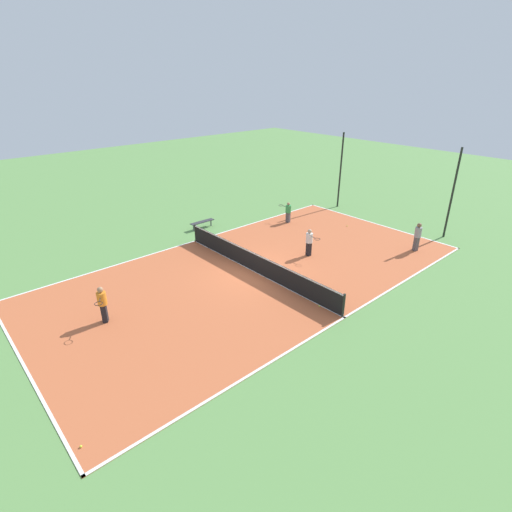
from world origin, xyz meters
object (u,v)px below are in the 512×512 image
(player_far_white, at_px, (309,241))
(fence_post_back_left, at_px, (340,171))
(bench, at_px, (202,222))
(tennis_ball_right_alley, at_px, (319,306))
(fence_post_back_right, at_px, (452,194))
(tennis_ball_far_baseline, at_px, (347,226))
(tennis_net, at_px, (256,262))
(player_far_green, at_px, (288,211))
(player_baseline_gray, at_px, (418,235))
(tennis_ball_left_sideline, at_px, (81,446))
(player_center_orange, at_px, (102,302))

(player_far_white, relative_size, fence_post_back_left, 0.28)
(fence_post_back_left, bearing_deg, bench, -106.06)
(tennis_ball_right_alley, xyz_separation_m, fence_post_back_right, (-0.19, 11.74, 2.59))
(bench, relative_size, tennis_ball_far_baseline, 23.90)
(tennis_net, bearing_deg, player_far_green, 122.17)
(player_far_white, xyz_separation_m, tennis_ball_right_alley, (3.77, -3.57, -0.82))
(player_baseline_gray, bearing_deg, tennis_ball_left_sideline, 15.44)
(player_far_green, relative_size, tennis_ball_left_sideline, 20.01)
(tennis_net, height_order, player_far_white, player_far_white)
(player_far_green, xyz_separation_m, fence_post_back_left, (0.01, 5.24, 1.86))
(player_far_white, xyz_separation_m, fence_post_back_right, (3.58, 8.17, 1.77))
(player_far_white, bearing_deg, fence_post_back_right, 72.39)
(player_baseline_gray, distance_m, fence_post_back_left, 8.70)
(player_far_green, distance_m, fence_post_back_right, 9.74)
(tennis_net, relative_size, tennis_ball_left_sideline, 156.97)
(tennis_ball_right_alley, bearing_deg, tennis_ball_left_sideline, -88.06)
(bench, relative_size, player_far_green, 1.19)
(tennis_net, bearing_deg, tennis_ball_far_baseline, 96.03)
(tennis_net, xyz_separation_m, tennis_ball_far_baseline, (-0.91, 8.65, -0.50))
(tennis_ball_left_sideline, relative_size, tennis_ball_right_alley, 1.00)
(tennis_ball_left_sideline, height_order, fence_post_back_left, fence_post_back_left)
(player_far_green, height_order, player_baseline_gray, player_baseline_gray)
(tennis_ball_right_alley, height_order, fence_post_back_left, fence_post_back_left)
(tennis_net, relative_size, tennis_ball_far_baseline, 156.97)
(bench, height_order, tennis_ball_left_sideline, bench)
(player_center_orange, relative_size, player_far_white, 1.03)
(fence_post_back_left, bearing_deg, tennis_ball_left_sideline, -68.69)
(tennis_ball_right_alley, relative_size, fence_post_back_right, 0.01)
(player_far_green, xyz_separation_m, tennis_ball_left_sideline, (8.53, -16.59, -0.73))
(tennis_net, height_order, tennis_ball_far_baseline, tennis_net)
(tennis_ball_left_sideline, height_order, tennis_ball_far_baseline, same)
(fence_post_back_left, bearing_deg, tennis_ball_right_alley, -55.16)
(bench, bearing_deg, fence_post_back_left, -16.06)
(tennis_ball_left_sideline, bearing_deg, tennis_net, 113.87)
(tennis_net, relative_size, tennis_ball_right_alley, 156.97)
(player_far_white, distance_m, player_baseline_gray, 6.04)
(player_baseline_gray, bearing_deg, tennis_ball_far_baseline, -79.84)
(fence_post_back_left, relative_size, fence_post_back_right, 1.00)
(player_far_green, bearing_deg, tennis_ball_left_sideline, 108.04)
(tennis_ball_right_alley, bearing_deg, fence_post_back_left, 124.84)
(fence_post_back_left, bearing_deg, player_far_white, -61.69)
(player_far_green, distance_m, fence_post_back_left, 5.56)
(bench, height_order, player_far_green, player_far_green)
(player_baseline_gray, xyz_separation_m, tennis_ball_left_sideline, (0.62, -18.59, -0.88))
(player_far_white, xyz_separation_m, player_baseline_gray, (3.49, 4.93, 0.06))
(player_far_white, distance_m, tennis_ball_left_sideline, 14.29)
(player_baseline_gray, distance_m, tennis_ball_right_alley, 8.56)
(player_center_orange, bearing_deg, fence_post_back_right, 107.04)
(bench, distance_m, tennis_ball_right_alley, 11.20)
(tennis_net, relative_size, player_baseline_gray, 6.64)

